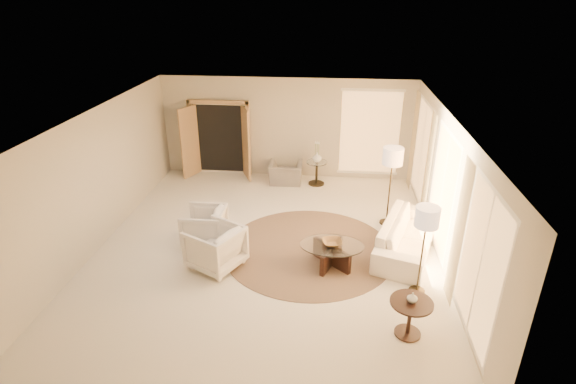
# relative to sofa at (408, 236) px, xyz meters

# --- Properties ---
(room) EXTENTS (7.04, 8.04, 2.83)m
(room) POSITION_rel_sofa_xyz_m (-2.90, -0.13, 1.05)
(room) COLOR white
(room) RESTS_ON ground
(windows_right) EXTENTS (0.10, 6.40, 2.40)m
(windows_right) POSITION_rel_sofa_xyz_m (0.55, -0.03, 1.00)
(windows_right) COLOR #FAB764
(windows_right) RESTS_ON room
(window_back_corner) EXTENTS (1.70, 0.10, 2.40)m
(window_back_corner) POSITION_rel_sofa_xyz_m (-0.60, 3.82, 1.00)
(window_back_corner) COLOR #FAB764
(window_back_corner) RESTS_ON room
(curtains_right) EXTENTS (0.06, 5.20, 2.60)m
(curtains_right) POSITION_rel_sofa_xyz_m (0.50, 0.87, 0.95)
(curtains_right) COLOR #CBB887
(curtains_right) RESTS_ON room
(french_doors) EXTENTS (1.95, 0.66, 2.16)m
(french_doors) POSITION_rel_sofa_xyz_m (-4.80, 3.68, 0.71)
(french_doors) COLOR tan
(french_doors) RESTS_ON room
(area_rug) EXTENTS (3.73, 3.73, 0.01)m
(area_rug) POSITION_rel_sofa_xyz_m (-2.02, -0.18, -0.35)
(area_rug) COLOR #432E22
(area_rug) RESTS_ON room
(sofa) EXTENTS (1.66, 2.59, 0.71)m
(sofa) POSITION_rel_sofa_xyz_m (0.00, 0.00, 0.00)
(sofa) COLOR white
(sofa) RESTS_ON room
(armchair_left) EXTENTS (0.80, 0.85, 0.87)m
(armchair_left) POSITION_rel_sofa_xyz_m (-4.24, -0.11, 0.08)
(armchair_left) COLOR white
(armchair_left) RESTS_ON room
(armchair_right) EXTENTS (1.18, 1.20, 0.94)m
(armchair_right) POSITION_rel_sofa_xyz_m (-3.78, -0.96, 0.12)
(armchair_right) COLOR white
(armchair_right) RESTS_ON room
(accent_chair) EXTENTS (0.92, 0.61, 0.79)m
(accent_chair) POSITION_rel_sofa_xyz_m (-2.87, 3.27, 0.04)
(accent_chair) COLOR gray
(accent_chair) RESTS_ON room
(coffee_table) EXTENTS (1.50, 1.50, 0.46)m
(coffee_table) POSITION_rel_sofa_xyz_m (-1.55, -0.69, -0.06)
(coffee_table) COLOR black
(coffee_table) RESTS_ON room
(end_table) EXTENTS (0.66, 0.66, 0.63)m
(end_table) POSITION_rel_sofa_xyz_m (-0.32, -2.52, 0.08)
(end_table) COLOR black
(end_table) RESTS_ON room
(side_table) EXTENTS (0.57, 0.57, 0.67)m
(side_table) POSITION_rel_sofa_xyz_m (-2.01, 3.27, 0.05)
(side_table) COLOR black
(side_table) RESTS_ON room
(floor_lamp_near) EXTENTS (0.45, 0.45, 1.84)m
(floor_lamp_near) POSITION_rel_sofa_xyz_m (-0.30, 1.16, 1.21)
(floor_lamp_near) COLOR black
(floor_lamp_near) RESTS_ON room
(floor_lamp_far) EXTENTS (0.41, 0.41, 1.69)m
(floor_lamp_far) POSITION_rel_sofa_xyz_m (0.00, -1.40, 1.09)
(floor_lamp_far) COLOR black
(floor_lamp_far) RESTS_ON room
(bowl) EXTENTS (0.46, 0.46, 0.09)m
(bowl) POSITION_rel_sofa_xyz_m (-1.55, -0.69, 0.15)
(bowl) COLOR brown
(bowl) RESTS_ON coffee_table
(end_vase) EXTENTS (0.18, 0.18, 0.17)m
(end_vase) POSITION_rel_sofa_xyz_m (-0.32, -2.52, 0.35)
(end_vase) COLOR white
(end_vase) RESTS_ON end_table
(side_vase) EXTENTS (0.28, 0.28, 0.27)m
(side_vase) POSITION_rel_sofa_xyz_m (-2.01, 3.27, 0.44)
(side_vase) COLOR white
(side_vase) RESTS_ON side_table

